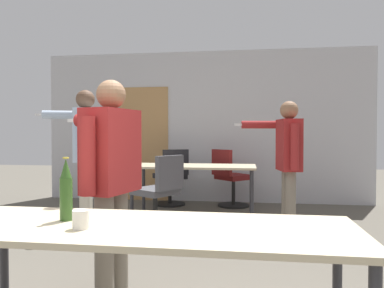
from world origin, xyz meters
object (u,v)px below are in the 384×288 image
(office_chair_far_left, at_px, (172,179))
(person_far_watching, at_px, (110,168))
(office_chair_near_pushed, at_px, (159,195))
(person_center_tall, at_px, (84,145))
(person_near_casual, at_px, (288,154))
(office_chair_side_rolled, at_px, (230,180))
(beer_bottle, at_px, (66,191))
(drink_cup, at_px, (81,219))

(office_chair_far_left, bearing_deg, person_far_watching, -119.54)
(office_chair_near_pushed, bearing_deg, person_center_tall, 126.17)
(person_near_casual, bearing_deg, office_chair_far_left, 38.07)
(office_chair_far_left, xyz_separation_m, office_chair_side_rolled, (0.98, 0.04, 0.00))
(office_chair_near_pushed, xyz_separation_m, beer_bottle, (0.15, -2.73, 0.46))
(person_far_watching, xyz_separation_m, beer_bottle, (0.06, -0.80, -0.05))
(person_center_tall, height_order, office_chair_side_rolled, person_center_tall)
(office_chair_near_pushed, distance_m, office_chair_side_rolled, 1.81)
(person_near_casual, relative_size, beer_bottle, 4.82)
(office_chair_near_pushed, bearing_deg, office_chair_far_left, 38.47)
(office_chair_near_pushed, relative_size, beer_bottle, 2.85)
(office_chair_far_left, bearing_deg, office_chair_side_rolled, -31.42)
(person_far_watching, distance_m, office_chair_near_pushed, 2.00)
(person_far_watching, distance_m, beer_bottle, 0.80)
(person_near_casual, relative_size, office_chair_near_pushed, 1.69)
(person_near_casual, xyz_separation_m, office_chair_far_left, (-1.72, 1.62, -0.51))
(person_center_tall, height_order, office_chair_near_pushed, person_center_tall)
(office_chair_far_left, distance_m, beer_bottle, 4.35)
(person_near_casual, distance_m, office_chair_side_rolled, 1.89)
(person_near_casual, height_order, drink_cup, person_near_casual)
(office_chair_side_rolled, height_order, beer_bottle, beer_bottle)
(office_chair_far_left, bearing_deg, person_near_casual, -76.93)
(person_far_watching, relative_size, office_chair_side_rolled, 1.67)
(person_near_casual, height_order, office_chair_near_pushed, person_near_casual)
(person_center_tall, height_order, office_chair_far_left, person_center_tall)
(office_chair_near_pushed, distance_m, office_chair_far_left, 1.59)
(drink_cup, bearing_deg, person_center_tall, 113.96)
(person_near_casual, bearing_deg, office_chair_side_rolled, 15.56)
(beer_bottle, bearing_deg, person_far_watching, 94.54)
(person_far_watching, height_order, office_chair_far_left, person_far_watching)
(beer_bottle, bearing_deg, office_chair_near_pushed, 93.12)
(person_near_casual, bearing_deg, person_far_watching, 133.60)
(beer_bottle, height_order, drink_cup, beer_bottle)
(office_chair_side_rolled, bearing_deg, person_near_casual, -20.95)
(office_chair_near_pushed, relative_size, drink_cup, 10.60)
(person_far_watching, height_order, person_center_tall, person_center_tall)
(office_chair_near_pushed, xyz_separation_m, office_chair_side_rolled, (0.81, 1.62, 0.01))
(office_chair_side_rolled, bearing_deg, office_chair_far_left, -132.93)
(office_chair_near_pushed, relative_size, office_chair_far_left, 0.99)
(office_chair_far_left, relative_size, drink_cup, 10.74)
(person_near_casual, relative_size, drink_cup, 17.94)
(office_chair_side_rolled, bearing_deg, person_center_tall, -91.56)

